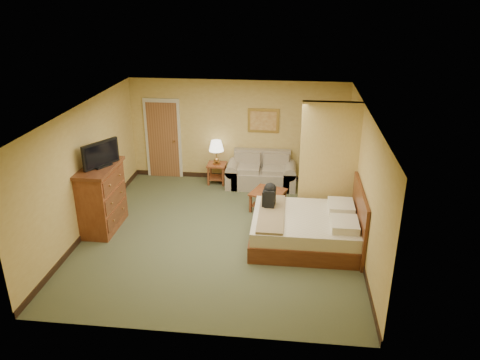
# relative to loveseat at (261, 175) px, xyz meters

# --- Properties ---
(floor) EXTENTS (6.00, 6.00, 0.00)m
(floor) POSITION_rel_loveseat_xyz_m (-0.65, -2.57, -0.29)
(floor) COLOR #4C5235
(floor) RESTS_ON ground
(ceiling) EXTENTS (6.00, 6.00, 0.00)m
(ceiling) POSITION_rel_loveseat_xyz_m (-0.65, -2.57, 2.31)
(ceiling) COLOR white
(ceiling) RESTS_ON back_wall
(back_wall) EXTENTS (5.50, 0.02, 2.60)m
(back_wall) POSITION_rel_loveseat_xyz_m (-0.65, 0.43, 1.01)
(back_wall) COLOR tan
(back_wall) RESTS_ON floor
(left_wall) EXTENTS (0.02, 6.00, 2.60)m
(left_wall) POSITION_rel_loveseat_xyz_m (-3.40, -2.57, 1.01)
(left_wall) COLOR tan
(left_wall) RESTS_ON floor
(right_wall) EXTENTS (0.02, 6.00, 2.60)m
(right_wall) POSITION_rel_loveseat_xyz_m (2.10, -2.57, 1.01)
(right_wall) COLOR tan
(right_wall) RESTS_ON floor
(partition) EXTENTS (1.20, 0.15, 2.60)m
(partition) POSITION_rel_loveseat_xyz_m (1.50, -1.65, 1.01)
(partition) COLOR tan
(partition) RESTS_ON floor
(door) EXTENTS (0.94, 0.16, 2.10)m
(door) POSITION_rel_loveseat_xyz_m (-2.60, 0.39, 0.75)
(door) COLOR beige
(door) RESTS_ON floor
(baseboard) EXTENTS (5.50, 0.02, 0.12)m
(baseboard) POSITION_rel_loveseat_xyz_m (-0.65, 0.42, -0.23)
(baseboard) COLOR black
(baseboard) RESTS_ON floor
(loveseat) EXTENTS (1.74, 0.81, 0.88)m
(loveseat) POSITION_rel_loveseat_xyz_m (0.00, 0.00, 0.00)
(loveseat) COLOR gray
(loveseat) RESTS_ON floor
(side_table) EXTENTS (0.47, 0.47, 0.52)m
(side_table) POSITION_rel_loveseat_xyz_m (-1.15, 0.08, 0.06)
(side_table) COLOR maroon
(side_table) RESTS_ON floor
(table_lamp) EXTENTS (0.37, 0.37, 0.62)m
(table_lamp) POSITION_rel_loveseat_xyz_m (-1.15, 0.08, 0.70)
(table_lamp) COLOR #A3753C
(table_lamp) RESTS_ON side_table
(coffee_table) EXTENTS (0.89, 0.89, 0.45)m
(coffee_table) POSITION_rel_loveseat_xyz_m (0.25, -1.33, 0.03)
(coffee_table) COLOR maroon
(coffee_table) RESTS_ON floor
(wall_picture) EXTENTS (0.78, 0.04, 0.61)m
(wall_picture) POSITION_rel_loveseat_xyz_m (0.00, 0.40, 1.31)
(wall_picture) COLOR #B78E3F
(wall_picture) RESTS_ON back_wall
(dresser) EXTENTS (0.68, 1.30, 1.39)m
(dresser) POSITION_rel_loveseat_xyz_m (-3.12, -2.58, 0.41)
(dresser) COLOR maroon
(dresser) RESTS_ON floor
(tv) EXTENTS (0.47, 0.77, 0.52)m
(tv) POSITION_rel_loveseat_xyz_m (-3.02, -2.58, 1.35)
(tv) COLOR black
(tv) RESTS_ON dresser
(bed) EXTENTS (2.20, 1.87, 1.21)m
(bed) POSITION_rel_loveseat_xyz_m (1.17, -2.76, 0.04)
(bed) COLOR #552613
(bed) RESTS_ON floor
(backpack) EXTENTS (0.25, 0.32, 0.53)m
(backpack) POSITION_rel_loveseat_xyz_m (0.34, -2.44, 0.59)
(backpack) COLOR black
(backpack) RESTS_ON bed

